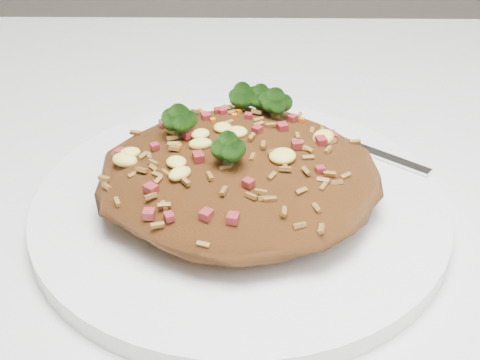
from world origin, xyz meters
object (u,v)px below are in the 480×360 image
dining_table (350,345)px  fork (339,140)px  plate (240,207)px  fried_rice (240,165)px

dining_table → fork: fork is taller
plate → fork: size_ratio=1.99×
fried_rice → fork: size_ratio=1.33×
dining_table → fork: size_ratio=8.67×
plate → dining_table: bearing=-22.6°
fork → dining_table: bearing=-50.1°
fried_rice → fork: (0.07, 0.07, -0.02)m
dining_table → plate: size_ratio=4.35×
dining_table → fork: (-0.01, 0.11, 0.11)m
fried_rice → dining_table: bearing=-23.4°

